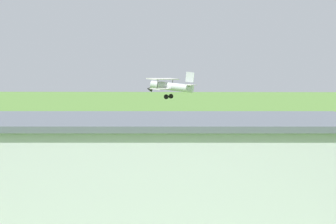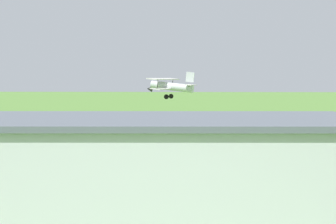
% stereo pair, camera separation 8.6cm
% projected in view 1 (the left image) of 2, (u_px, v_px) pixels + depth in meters
% --- Properties ---
extents(ground_plane, '(400.00, 400.00, 0.00)m').
position_uv_depth(ground_plane, '(197.00, 133.00, 68.27)').
color(ground_plane, '#568438').
extents(hangar, '(26.76, 11.68, 5.89)m').
position_uv_depth(hangar, '(152.00, 164.00, 28.44)').
color(hangar, silver).
rests_on(hangar, ground_plane).
extents(biplane, '(6.92, 9.24, 3.62)m').
position_uv_depth(biplane, '(170.00, 86.00, 60.80)').
color(biplane, silver).
extents(car_silver, '(2.20, 4.41, 1.66)m').
position_uv_depth(car_silver, '(4.00, 164.00, 39.35)').
color(car_silver, '#B7B7BC').
rests_on(car_silver, ground_plane).
extents(person_crossing_taxiway, '(0.43, 0.43, 1.71)m').
position_uv_depth(person_crossing_taxiway, '(208.00, 154.00, 44.77)').
color(person_crossing_taxiway, '#B23333').
rests_on(person_crossing_taxiway, ground_plane).
extents(person_watching_takeoff, '(0.45, 0.45, 1.68)m').
position_uv_depth(person_watching_takeoff, '(275.00, 159.00, 41.78)').
color(person_watching_takeoff, beige).
rests_on(person_watching_takeoff, ground_plane).
extents(person_near_hangar_door, '(0.50, 0.50, 1.78)m').
position_uv_depth(person_near_hangar_door, '(195.00, 154.00, 44.28)').
color(person_near_hangar_door, navy).
rests_on(person_near_hangar_door, ground_plane).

